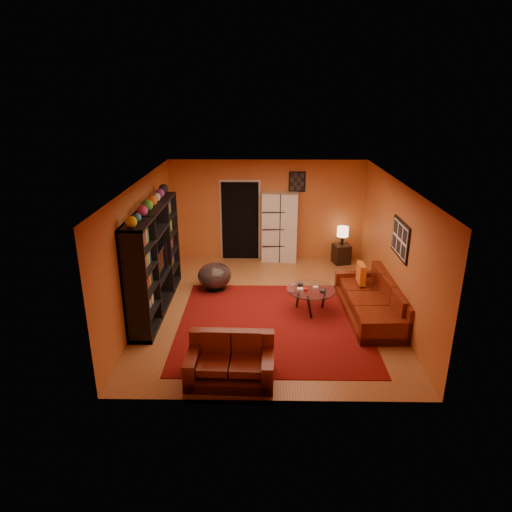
{
  "coord_description": "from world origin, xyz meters",
  "views": [
    {
      "loc": [
        -0.1,
        -8.49,
        4.24
      ],
      "look_at": [
        -0.24,
        0.1,
        1.1
      ],
      "focal_mm": 32.0,
      "sensor_mm": 36.0,
      "label": 1
    }
  ],
  "objects_px": {
    "bowl_chair": "(215,276)",
    "table_lamp": "(343,232)",
    "tv": "(156,263)",
    "coffee_table": "(311,292)",
    "entertainment_unit": "(154,259)",
    "sofa": "(376,302)",
    "storage_cabinet": "(280,227)",
    "loveseat": "(231,361)",
    "side_table": "(341,254)"
  },
  "relations": [
    {
      "from": "entertainment_unit",
      "to": "coffee_table",
      "type": "relative_size",
      "value": 3.08
    },
    {
      "from": "entertainment_unit",
      "to": "sofa",
      "type": "relative_size",
      "value": 1.21
    },
    {
      "from": "coffee_table",
      "to": "entertainment_unit",
      "type": "bearing_deg",
      "value": 176.98
    },
    {
      "from": "entertainment_unit",
      "to": "side_table",
      "type": "distance_m",
      "value": 5.01
    },
    {
      "from": "bowl_chair",
      "to": "table_lamp",
      "type": "distance_m",
      "value": 3.58
    },
    {
      "from": "loveseat",
      "to": "side_table",
      "type": "height_order",
      "value": "loveseat"
    },
    {
      "from": "entertainment_unit",
      "to": "tv",
      "type": "height_order",
      "value": "entertainment_unit"
    },
    {
      "from": "sofa",
      "to": "entertainment_unit",
      "type": "bearing_deg",
      "value": 174.12
    },
    {
      "from": "side_table",
      "to": "sofa",
      "type": "bearing_deg",
      "value": -85.63
    },
    {
      "from": "coffee_table",
      "to": "storage_cabinet",
      "type": "relative_size",
      "value": 0.54
    },
    {
      "from": "coffee_table",
      "to": "bowl_chair",
      "type": "height_order",
      "value": "bowl_chair"
    },
    {
      "from": "entertainment_unit",
      "to": "sofa",
      "type": "xyz_separation_m",
      "value": [
        4.42,
        -0.27,
        -0.77
      ]
    },
    {
      "from": "storage_cabinet",
      "to": "entertainment_unit",
      "type": "bearing_deg",
      "value": -128.41
    },
    {
      "from": "bowl_chair",
      "to": "sofa",
      "type": "bearing_deg",
      "value": -19.56
    },
    {
      "from": "tv",
      "to": "coffee_table",
      "type": "distance_m",
      "value": 3.13
    },
    {
      "from": "sofa",
      "to": "storage_cabinet",
      "type": "height_order",
      "value": "storage_cabinet"
    },
    {
      "from": "side_table",
      "to": "loveseat",
      "type": "bearing_deg",
      "value": -116.54
    },
    {
      "from": "loveseat",
      "to": "bowl_chair",
      "type": "relative_size",
      "value": 1.81
    },
    {
      "from": "storage_cabinet",
      "to": "bowl_chair",
      "type": "height_order",
      "value": "storage_cabinet"
    },
    {
      "from": "entertainment_unit",
      "to": "table_lamp",
      "type": "height_order",
      "value": "entertainment_unit"
    },
    {
      "from": "sofa",
      "to": "bowl_chair",
      "type": "distance_m",
      "value": 3.53
    },
    {
      "from": "sofa",
      "to": "side_table",
      "type": "xyz_separation_m",
      "value": [
        -0.22,
        2.89,
        -0.03
      ]
    },
    {
      "from": "storage_cabinet",
      "to": "table_lamp",
      "type": "height_order",
      "value": "storage_cabinet"
    },
    {
      "from": "sofa",
      "to": "storage_cabinet",
      "type": "distance_m",
      "value": 3.62
    },
    {
      "from": "sofa",
      "to": "coffee_table",
      "type": "relative_size",
      "value": 2.55
    },
    {
      "from": "entertainment_unit",
      "to": "bowl_chair",
      "type": "height_order",
      "value": "entertainment_unit"
    },
    {
      "from": "tv",
      "to": "table_lamp",
      "type": "xyz_separation_m",
      "value": [
        4.15,
        2.7,
        -0.16
      ]
    },
    {
      "from": "tv",
      "to": "storage_cabinet",
      "type": "bearing_deg",
      "value": -41.51
    },
    {
      "from": "tv",
      "to": "bowl_chair",
      "type": "height_order",
      "value": "tv"
    },
    {
      "from": "sofa",
      "to": "loveseat",
      "type": "bearing_deg",
      "value": -144.18
    },
    {
      "from": "sofa",
      "to": "storage_cabinet",
      "type": "xyz_separation_m",
      "value": [
        -1.82,
        3.07,
        0.62
      ]
    },
    {
      "from": "storage_cabinet",
      "to": "side_table",
      "type": "bearing_deg",
      "value": -2.15
    },
    {
      "from": "side_table",
      "to": "entertainment_unit",
      "type": "bearing_deg",
      "value": -148.08
    },
    {
      "from": "coffee_table",
      "to": "storage_cabinet",
      "type": "xyz_separation_m",
      "value": [
        -0.53,
        2.97,
        0.46
      ]
    },
    {
      "from": "coffee_table",
      "to": "table_lamp",
      "type": "height_order",
      "value": "table_lamp"
    },
    {
      "from": "tv",
      "to": "loveseat",
      "type": "bearing_deg",
      "value": -145.14
    },
    {
      "from": "coffee_table",
      "to": "table_lamp",
      "type": "distance_m",
      "value": 3.0
    },
    {
      "from": "tv",
      "to": "loveseat",
      "type": "relative_size",
      "value": 0.71
    },
    {
      "from": "tv",
      "to": "loveseat",
      "type": "height_order",
      "value": "tv"
    },
    {
      "from": "tv",
      "to": "side_table",
      "type": "distance_m",
      "value": 5.0
    },
    {
      "from": "loveseat",
      "to": "coffee_table",
      "type": "distance_m",
      "value": 2.69
    },
    {
      "from": "loveseat",
      "to": "tv",
      "type": "bearing_deg",
      "value": 36.73
    },
    {
      "from": "table_lamp",
      "to": "sofa",
      "type": "bearing_deg",
      "value": -85.63
    },
    {
      "from": "sofa",
      "to": "table_lamp",
      "type": "distance_m",
      "value": 2.95
    },
    {
      "from": "coffee_table",
      "to": "loveseat",
      "type": "bearing_deg",
      "value": -122.77
    },
    {
      "from": "coffee_table",
      "to": "storage_cabinet",
      "type": "bearing_deg",
      "value": 100.22
    },
    {
      "from": "sofa",
      "to": "bowl_chair",
      "type": "bearing_deg",
      "value": 158.07
    },
    {
      "from": "tv",
      "to": "loveseat",
      "type": "xyz_separation_m",
      "value": [
        1.63,
        -2.34,
        -0.71
      ]
    },
    {
      "from": "loveseat",
      "to": "bowl_chair",
      "type": "distance_m",
      "value": 3.39
    },
    {
      "from": "loveseat",
      "to": "coffee_table",
      "type": "bearing_deg",
      "value": -30.91
    }
  ]
}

